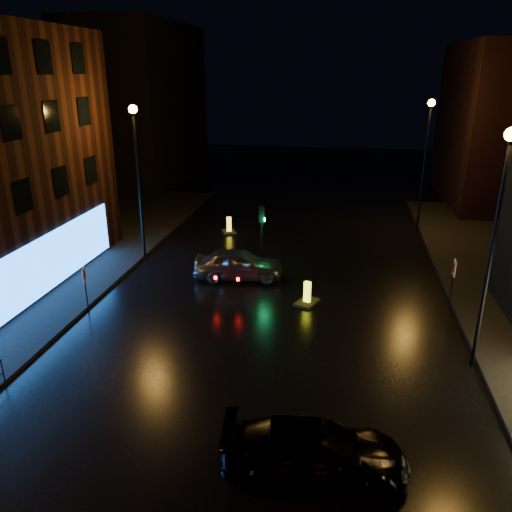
# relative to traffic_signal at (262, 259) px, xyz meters

# --- Properties ---
(ground) EXTENTS (120.00, 120.00, 0.00)m
(ground) POSITION_rel_traffic_signal_xyz_m (1.20, -14.00, -0.50)
(ground) COLOR black
(ground) RESTS_ON ground
(building_far_left) EXTENTS (8.00, 16.00, 14.00)m
(building_far_left) POSITION_rel_traffic_signal_xyz_m (-14.80, 21.00, 6.50)
(building_far_left) COLOR black
(building_far_left) RESTS_ON ground
(building_far_right) EXTENTS (8.00, 14.00, 12.00)m
(building_far_right) POSITION_rel_traffic_signal_xyz_m (16.20, 18.00, 5.50)
(building_far_right) COLOR black
(building_far_right) RESTS_ON ground
(street_lamp_lfar) EXTENTS (0.44, 0.44, 8.37)m
(street_lamp_lfar) POSITION_rel_traffic_signal_xyz_m (-6.60, -0.00, 5.06)
(street_lamp_lfar) COLOR black
(street_lamp_lfar) RESTS_ON ground
(street_lamp_rnear) EXTENTS (0.44, 0.44, 8.37)m
(street_lamp_rnear) POSITION_rel_traffic_signal_xyz_m (9.00, -8.00, 5.06)
(street_lamp_rnear) COLOR black
(street_lamp_rnear) RESTS_ON ground
(street_lamp_rfar) EXTENTS (0.44, 0.44, 8.37)m
(street_lamp_rfar) POSITION_rel_traffic_signal_xyz_m (9.00, 8.00, 5.06)
(street_lamp_rfar) COLOR black
(street_lamp_rfar) RESTS_ON ground
(traffic_signal) EXTENTS (1.40, 2.40, 3.45)m
(traffic_signal) POSITION_rel_traffic_signal_xyz_m (0.00, 0.00, 0.00)
(traffic_signal) COLOR black
(traffic_signal) RESTS_ON ground
(silver_hatchback) EXTENTS (4.69, 2.38, 1.53)m
(silver_hatchback) POSITION_rel_traffic_signal_xyz_m (-0.93, -1.54, 0.26)
(silver_hatchback) COLOR #97999E
(silver_hatchback) RESTS_ON ground
(dark_sedan) EXTENTS (5.02, 2.44, 1.41)m
(dark_sedan) POSITION_rel_traffic_signal_xyz_m (3.74, -14.12, 0.20)
(dark_sedan) COLOR black
(dark_sedan) RESTS_ON ground
(bollard_near) EXTENTS (1.22, 1.44, 1.07)m
(bollard_near) POSITION_rel_traffic_signal_xyz_m (2.74, -3.94, -0.27)
(bollard_near) COLOR black
(bollard_near) RESTS_ON ground
(bollard_far) EXTENTS (1.23, 1.43, 1.05)m
(bollard_far) POSITION_rel_traffic_signal_xyz_m (-3.12, 5.82, -0.27)
(bollard_far) COLOR black
(bollard_far) RESTS_ON ground
(road_sign_left) EXTENTS (0.19, 0.49, 2.06)m
(road_sign_left) POSITION_rel_traffic_signal_xyz_m (-6.70, -6.38, 1.04)
(road_sign_left) COLOR black
(road_sign_left) RESTS_ON ground
(road_sign_right) EXTENTS (0.09, 0.53, 2.18)m
(road_sign_right) POSITION_rel_traffic_signal_xyz_m (9.10, -3.03, 1.13)
(road_sign_right) COLOR black
(road_sign_right) RESTS_ON ground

